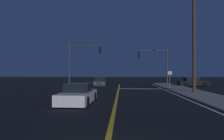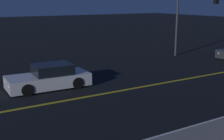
% 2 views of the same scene
% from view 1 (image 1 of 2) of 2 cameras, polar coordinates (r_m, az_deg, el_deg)
% --- Properties ---
extents(sidewalk_right, '(3.20, 41.02, 0.15)m').
position_cam_1_polar(sidewalk_right, '(17.76, 25.72, -7.09)').
color(sidewalk_right, gray).
rests_on(sidewalk_right, ground).
extents(lane_line_center, '(0.20, 38.74, 0.01)m').
position_cam_1_polar(lane_line_center, '(16.40, 1.24, -7.94)').
color(lane_line_center, gold).
rests_on(lane_line_center, ground).
extents(lane_line_edge_right, '(0.16, 38.74, 0.01)m').
position_cam_1_polar(lane_line_edge_right, '(17.14, 19.97, -7.59)').
color(lane_line_edge_right, white).
rests_on(lane_line_edge_right, ground).
extents(stop_bar, '(5.71, 0.50, 0.01)m').
position_cam_1_polar(stop_bar, '(26.34, 8.07, -5.11)').
color(stop_bar, white).
rests_on(stop_bar, ground).
extents(car_lead_oncoming_charcoal, '(2.05, 4.65, 1.34)m').
position_cam_1_polar(car_lead_oncoming_charcoal, '(31.42, -3.26, -3.31)').
color(car_lead_oncoming_charcoal, '#2D2D33').
rests_on(car_lead_oncoming_charcoal, ground).
extents(car_distant_tail_black, '(4.38, 1.94, 1.34)m').
position_cam_1_polar(car_distant_tail_black, '(32.63, 21.23, -3.17)').
color(car_distant_tail_black, black).
rests_on(car_distant_tail_black, ground).
extents(car_parked_curb_white, '(2.10, 4.56, 1.34)m').
position_cam_1_polar(car_parked_curb_white, '(14.39, -9.25, -6.67)').
color(car_parked_curb_white, silver).
rests_on(car_parked_curb_white, ground).
extents(traffic_signal_near_right, '(4.04, 0.28, 5.40)m').
position_cam_1_polar(traffic_signal_near_right, '(28.85, 11.93, 2.48)').
color(traffic_signal_near_right, '#38383D').
rests_on(traffic_signal_near_right, ground).
extents(traffic_signal_far_left, '(4.30, 0.28, 5.93)m').
position_cam_1_polar(traffic_signal_far_left, '(27.65, -8.55, 3.35)').
color(traffic_signal_far_left, '#38383D').
rests_on(traffic_signal_far_left, ground).
extents(utility_pole_right, '(1.63, 0.32, 11.03)m').
position_cam_1_polar(utility_pole_right, '(22.58, 21.51, 8.58)').
color(utility_pole_right, '#42301E').
rests_on(utility_pole_right, ground).
extents(street_sign_corner, '(0.56, 0.14, 2.24)m').
position_cam_1_polar(street_sign_corner, '(26.29, 15.47, -1.81)').
color(street_sign_corner, slate).
rests_on(street_sign_corner, ground).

